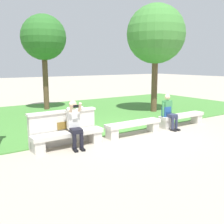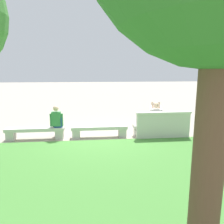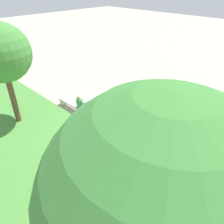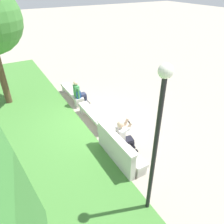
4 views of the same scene
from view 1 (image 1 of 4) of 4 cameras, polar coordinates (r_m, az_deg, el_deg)
name	(u,v)px [view 1 (image 1 of 4)]	position (r m, az deg, el deg)	size (l,w,h in m)	color
ground_plane	(133,135)	(8.80, 4.70, -4.96)	(80.00, 80.00, 0.00)	#A89E8C
grass_strip	(75,114)	(12.42, -8.08, -0.42)	(18.82, 8.00, 0.03)	#478438
bench_main	(68,137)	(7.51, -9.49, -5.37)	(2.10, 0.40, 0.45)	beige
bench_near	(134,126)	(8.72, 4.73, -3.04)	(2.10, 0.40, 0.45)	beige
bench_mid	(182,118)	(10.34, 14.96, -1.23)	(2.10, 0.40, 0.45)	beige
backrest_wall_with_plaque	(63,127)	(7.76, -10.59, -3.28)	(2.07, 0.24, 1.01)	beige
person_photographer	(74,122)	(7.41, -8.18, -2.11)	(0.52, 0.76, 1.32)	black
person_distant	(169,111)	(9.65, 12.29, 0.29)	(0.48, 0.68, 1.26)	black
backpack	(166,112)	(9.67, 11.75, 0.06)	(0.28, 0.24, 0.43)	#234C8C
tree_behind_wall	(156,35)	(12.94, 9.52, 16.29)	(2.75, 2.75, 5.08)	brown
tree_left_background	(44,38)	(13.80, -14.66, 15.28)	(2.22, 2.22, 4.73)	brown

